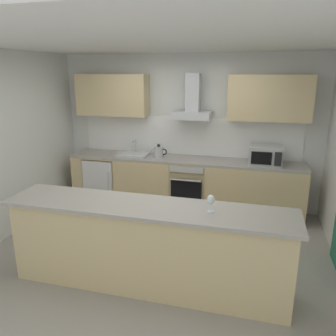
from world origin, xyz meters
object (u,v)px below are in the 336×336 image
refrigerator (105,179)px  microwave (265,155)px  kettle (159,152)px  range_hood (193,105)px  sink (134,154)px  wine_glass (211,200)px  oven (190,185)px

refrigerator → microwave: 2.83m
refrigerator → kettle: 1.19m
microwave → range_hood: size_ratio=0.69×
microwave → sink: bearing=179.0°
sink → wine_glass: sink is taller
microwave → sink: (-2.19, 0.04, -0.12)m
refrigerator → microwave: microwave is taller
microwave → oven: bearing=178.7°
kettle → refrigerator: bearing=178.3°
range_hood → wine_glass: (0.65, -2.34, -0.70)m
refrigerator → sink: bearing=1.4°
refrigerator → microwave: (2.76, -0.03, 0.62)m
refrigerator → kettle: bearing=-1.7°
microwave → wine_glass: (-0.54, -2.19, 0.03)m
refrigerator → wine_glass: wine_glass is taller
sink → kettle: bearing=-5.5°
microwave → sink: 2.19m
sink → kettle: size_ratio=1.73×
oven → refrigerator: (-1.57, -0.00, -0.03)m
range_hood → wine_glass: range_hood is taller
oven → kettle: kettle is taller
sink → range_hood: (1.00, 0.12, 0.86)m
refrigerator → range_hood: range_hood is taller
refrigerator → kettle: (1.04, -0.03, 0.58)m
oven → kettle: 0.76m
oven → sink: bearing=179.4°
microwave → range_hood: bearing=172.5°
oven → kettle: (-0.53, -0.03, 0.55)m
oven → sink: (-1.00, 0.01, 0.47)m
sink → range_hood: range_hood is taller
sink → wine_glass: (1.65, -2.22, 0.16)m
oven → range_hood: bearing=90.0°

